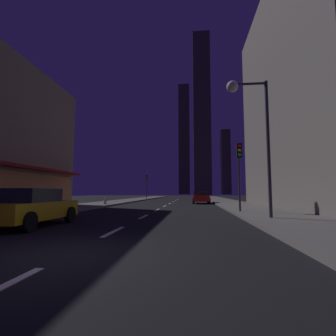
{
  "coord_description": "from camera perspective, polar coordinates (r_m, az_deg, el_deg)",
  "views": [
    {
      "loc": [
        2.63,
        -5.17,
        1.31
      ],
      "look_at": [
        0.0,
        22.01,
        3.92
      ],
      "focal_mm": 27.11,
      "sensor_mm": 36.0,
      "label": 1
    }
  ],
  "objects": [
    {
      "name": "fire_hydrant_far_left",
      "position": [
        25.72,
        -13.95,
        -7.2
      ],
      "size": [
        0.42,
        0.3,
        0.65
      ],
      "color": "#B2B2B2",
      "rests_on": "sidewalk_left"
    },
    {
      "name": "street_lamp_right",
      "position": [
        13.03,
        17.84,
        11.55
      ],
      "size": [
        1.96,
        0.56,
        6.58
      ],
      "color": "#38383D",
      "rests_on": "sidewalk_right"
    },
    {
      "name": "sidewalk_left",
      "position": [
        38.41,
        -9.07,
        -7.23
      ],
      "size": [
        4.0,
        76.0,
        0.15
      ],
      "primitive_type": "cube",
      "color": "#605E59",
      "rests_on": "ground"
    },
    {
      "name": "traffic_light_far_left",
      "position": [
        45.2,
        -4.85,
        -3.05
      ],
      "size": [
        0.32,
        0.48,
        4.2
      ],
      "color": "#2D2D2D",
      "rests_on": "sidewalk_left"
    },
    {
      "name": "ground_plane",
      "position": [
        37.28,
        1.49,
        -7.54
      ],
      "size": [
        78.0,
        136.0,
        0.1
      ],
      "primitive_type": "cube",
      "color": "black"
    },
    {
      "name": "traffic_light_near_right",
      "position": [
        16.18,
        15.72,
        1.42
      ],
      "size": [
        0.32,
        0.48,
        4.2
      ],
      "color": "#2D2D2D",
      "rests_on": "sidewalk_right"
    },
    {
      "name": "skyscraper_distant_short",
      "position": [
        149.8,
        12.85,
        1.33
      ],
      "size": [
        5.27,
        5.39,
        37.29
      ],
      "primitive_type": "cube",
      "color": "#423E31",
      "rests_on": "ground"
    },
    {
      "name": "car_parked_far",
      "position": [
        29.9,
        7.43,
        -6.5
      ],
      "size": [
        1.98,
        4.24,
        1.45
      ],
      "color": "#B21919",
      "rests_on": "ground"
    },
    {
      "name": "skyscraper_distant_mid",
      "position": [
        126.31,
        7.6,
        12.17
      ],
      "size": [
        8.2,
        8.16,
        78.88
      ],
      "primitive_type": "cube",
      "color": "#474335",
      "rests_on": "ground"
    },
    {
      "name": "car_parked_near",
      "position": [
        11.2,
        -28.55,
        -7.72
      ],
      "size": [
        1.98,
        4.24,
        1.45
      ],
      "color": "gold",
      "rests_on": "ground"
    },
    {
      "name": "skyscraper_distant_tall",
      "position": [
        167.0,
        3.65,
        6.48
      ],
      "size": [
        6.95,
        8.41,
        71.6
      ],
      "primitive_type": "cube",
      "color": "#403C30",
      "rests_on": "ground"
    },
    {
      "name": "lane_marking_center",
      "position": [
        24.15,
        -0.74,
        -8.55
      ],
      "size": [
        0.16,
        43.8,
        0.01
      ],
      "color": "silver",
      "rests_on": "ground"
    },
    {
      "name": "sidewalk_right",
      "position": [
        37.44,
        12.32,
        -7.22
      ],
      "size": [
        4.0,
        76.0,
        0.15
      ],
      "primitive_type": "cube",
      "color": "#605E59",
      "rests_on": "ground"
    }
  ]
}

